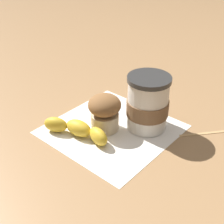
% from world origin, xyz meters
% --- Properties ---
extents(ground_plane, '(3.00, 3.00, 0.00)m').
position_xyz_m(ground_plane, '(0.00, 0.00, 0.00)').
color(ground_plane, '#936D47').
extents(paper_napkin, '(0.28, 0.28, 0.00)m').
position_xyz_m(paper_napkin, '(0.00, 0.00, 0.00)').
color(paper_napkin, white).
rests_on(paper_napkin, ground_plane).
extents(coffee_cup, '(0.10, 0.10, 0.13)m').
position_xyz_m(coffee_cup, '(-0.06, 0.06, 0.06)').
color(coffee_cup, silver).
rests_on(coffee_cup, paper_napkin).
extents(muffin, '(0.07, 0.07, 0.09)m').
position_xyz_m(muffin, '(0.01, -0.01, 0.05)').
color(muffin, beige).
rests_on(muffin, paper_napkin).
extents(banana, '(0.07, 0.16, 0.04)m').
position_xyz_m(banana, '(0.07, -0.05, 0.02)').
color(banana, gold).
rests_on(banana, paper_napkin).
extents(wooden_stirrer, '(0.08, 0.08, 0.00)m').
position_xyz_m(wooden_stirrer, '(-0.11, 0.17, 0.00)').
color(wooden_stirrer, tan).
rests_on(wooden_stirrer, ground_plane).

